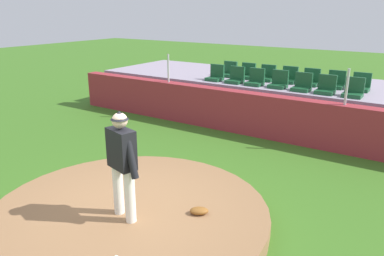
{
  "coord_description": "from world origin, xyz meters",
  "views": [
    {
      "loc": [
        3.95,
        -4.05,
        3.41
      ],
      "look_at": [
        0.0,
        1.88,
        1.15
      ],
      "focal_mm": 35.34,
      "sensor_mm": 36.0,
      "label": 1
    }
  ],
  "objects_px": {
    "stadium_chair_10": "(289,78)",
    "stadium_chair_12": "(336,83)",
    "stadium_chair_7": "(229,72)",
    "stadium_chair_9": "(267,76)",
    "stadium_chair_11": "(311,80)",
    "stadium_chair_1": "(236,78)",
    "stadium_chair_13": "(361,85)",
    "stadium_chair_3": "(279,82)",
    "stadium_chair_8": "(247,74)",
    "stadium_chair_4": "(302,85)",
    "pitcher": "(122,158)",
    "fielding_glove": "(199,211)",
    "stadium_chair_2": "(255,80)",
    "stadium_chair_5": "(326,88)",
    "stadium_chair_6": "(353,91)",
    "stadium_chair_0": "(216,75)"
  },
  "relations": [
    {
      "from": "stadium_chair_10",
      "to": "stadium_chair_12",
      "type": "distance_m",
      "value": 1.42
    },
    {
      "from": "stadium_chair_7",
      "to": "stadium_chair_9",
      "type": "distance_m",
      "value": 1.4
    },
    {
      "from": "stadium_chair_10",
      "to": "stadium_chair_11",
      "type": "distance_m",
      "value": 0.7
    },
    {
      "from": "stadium_chair_1",
      "to": "stadium_chair_13",
      "type": "distance_m",
      "value": 3.59
    },
    {
      "from": "stadium_chair_12",
      "to": "stadium_chair_1",
      "type": "bearing_deg",
      "value": 17.92
    },
    {
      "from": "stadium_chair_3",
      "to": "stadium_chair_8",
      "type": "xyz_separation_m",
      "value": [
        -1.44,
        0.88,
        0.0
      ]
    },
    {
      "from": "stadium_chair_1",
      "to": "stadium_chair_12",
      "type": "relative_size",
      "value": 1.0
    },
    {
      "from": "stadium_chair_4",
      "to": "stadium_chair_10",
      "type": "bearing_deg",
      "value": -52.46
    },
    {
      "from": "pitcher",
      "to": "stadium_chair_1",
      "type": "relative_size",
      "value": 3.48
    },
    {
      "from": "fielding_glove",
      "to": "stadium_chair_13",
      "type": "bearing_deg",
      "value": 47.91
    },
    {
      "from": "stadium_chair_2",
      "to": "stadium_chair_13",
      "type": "height_order",
      "value": "same"
    },
    {
      "from": "stadium_chair_5",
      "to": "stadium_chair_6",
      "type": "relative_size",
      "value": 1.0
    },
    {
      "from": "pitcher",
      "to": "stadium_chair_10",
      "type": "height_order",
      "value": "pitcher"
    },
    {
      "from": "stadium_chair_1",
      "to": "stadium_chair_12",
      "type": "xyz_separation_m",
      "value": [
        2.79,
        0.9,
        0.0
      ]
    },
    {
      "from": "stadium_chair_0",
      "to": "stadium_chair_12",
      "type": "xyz_separation_m",
      "value": [
        3.53,
        0.88,
        0.0
      ]
    },
    {
      "from": "stadium_chair_3",
      "to": "stadium_chair_13",
      "type": "relative_size",
      "value": 1.0
    },
    {
      "from": "stadium_chair_6",
      "to": "stadium_chair_9",
      "type": "bearing_deg",
      "value": -17.89
    },
    {
      "from": "stadium_chair_3",
      "to": "stadium_chair_7",
      "type": "height_order",
      "value": "same"
    },
    {
      "from": "pitcher",
      "to": "stadium_chair_5",
      "type": "relative_size",
      "value": 3.48
    },
    {
      "from": "stadium_chair_0",
      "to": "stadium_chair_4",
      "type": "distance_m",
      "value": 2.84
    },
    {
      "from": "stadium_chair_9",
      "to": "stadium_chair_8",
      "type": "bearing_deg",
      "value": -2.59
    },
    {
      "from": "stadium_chair_13",
      "to": "stadium_chair_11",
      "type": "bearing_deg",
      "value": 0.01
    },
    {
      "from": "stadium_chair_7",
      "to": "stadium_chair_10",
      "type": "xyz_separation_m",
      "value": [
        2.11,
        0.01,
        0.0
      ]
    },
    {
      "from": "stadium_chair_4",
      "to": "stadium_chair_8",
      "type": "relative_size",
      "value": 1.0
    },
    {
      "from": "stadium_chair_1",
      "to": "stadium_chair_4",
      "type": "distance_m",
      "value": 2.1
    },
    {
      "from": "stadium_chair_5",
      "to": "stadium_chair_7",
      "type": "relative_size",
      "value": 1.0
    },
    {
      "from": "stadium_chair_4",
      "to": "stadium_chair_8",
      "type": "xyz_separation_m",
      "value": [
        -2.15,
        0.93,
        0.0
      ]
    },
    {
      "from": "stadium_chair_7",
      "to": "stadium_chair_8",
      "type": "bearing_deg",
      "value": 178.94
    },
    {
      "from": "stadium_chair_0",
      "to": "stadium_chair_8",
      "type": "distance_m",
      "value": 1.13
    },
    {
      "from": "stadium_chair_3",
      "to": "fielding_glove",
      "type": "bearing_deg",
      "value": 100.03
    },
    {
      "from": "pitcher",
      "to": "stadium_chair_7",
      "type": "bearing_deg",
      "value": 121.32
    },
    {
      "from": "stadium_chair_9",
      "to": "stadium_chair_4",
      "type": "bearing_deg",
      "value": 147.91
    },
    {
      "from": "stadium_chair_0",
      "to": "stadium_chair_7",
      "type": "height_order",
      "value": "same"
    },
    {
      "from": "stadium_chair_3",
      "to": "stadium_chair_10",
      "type": "height_order",
      "value": "same"
    },
    {
      "from": "pitcher",
      "to": "stadium_chair_0",
      "type": "xyz_separation_m",
      "value": [
        -2.25,
        6.66,
        0.1
      ]
    },
    {
      "from": "stadium_chair_2",
      "to": "stadium_chair_11",
      "type": "height_order",
      "value": "same"
    },
    {
      "from": "stadium_chair_1",
      "to": "stadium_chair_3",
      "type": "height_order",
      "value": "same"
    },
    {
      "from": "fielding_glove",
      "to": "stadium_chair_10",
      "type": "distance_m",
      "value": 7.01
    },
    {
      "from": "stadium_chair_5",
      "to": "stadium_chair_9",
      "type": "relative_size",
      "value": 1.0
    },
    {
      "from": "stadium_chair_6",
      "to": "stadium_chair_8",
      "type": "bearing_deg",
      "value": -14.92
    },
    {
      "from": "stadium_chair_5",
      "to": "stadium_chair_12",
      "type": "relative_size",
      "value": 1.0
    },
    {
      "from": "stadium_chair_0",
      "to": "stadium_chair_7",
      "type": "bearing_deg",
      "value": -90.23
    },
    {
      "from": "stadium_chair_2",
      "to": "stadium_chair_3",
      "type": "distance_m",
      "value": 0.72
    },
    {
      "from": "stadium_chair_0",
      "to": "stadium_chair_1",
      "type": "relative_size",
      "value": 1.0
    },
    {
      "from": "pitcher",
      "to": "stadium_chair_9",
      "type": "bearing_deg",
      "value": 111.2
    },
    {
      "from": "stadium_chair_4",
      "to": "stadium_chair_10",
      "type": "relative_size",
      "value": 1.0
    },
    {
      "from": "stadium_chair_3",
      "to": "stadium_chair_9",
      "type": "relative_size",
      "value": 1.0
    },
    {
      "from": "stadium_chair_6",
      "to": "stadium_chair_9",
      "type": "height_order",
      "value": "same"
    },
    {
      "from": "stadium_chair_10",
      "to": "stadium_chair_12",
      "type": "bearing_deg",
      "value": 178.72
    },
    {
      "from": "stadium_chair_11",
      "to": "stadium_chair_12",
      "type": "height_order",
      "value": "same"
    }
  ]
}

